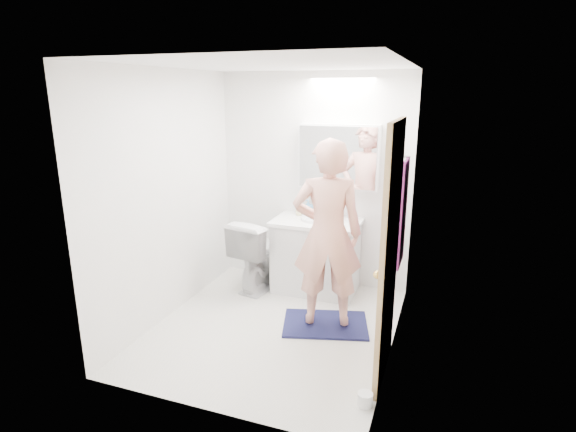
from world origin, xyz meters
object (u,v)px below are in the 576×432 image
at_px(vanity_cabinet, 316,257).
at_px(medicine_cabinet, 339,157).
at_px(toilet_paper_roll, 365,399).
at_px(toilet, 263,253).
at_px(soap_bottle_a, 299,207).
at_px(soap_bottle_b, 308,207).
at_px(toothbrush_cup, 338,215).
at_px(person, 327,234).

relative_size(vanity_cabinet, medicine_cabinet, 1.02).
bearing_deg(vanity_cabinet, toilet_paper_roll, -63.19).
bearing_deg(toilet, soap_bottle_a, -130.40).
bearing_deg(vanity_cabinet, toilet, -169.09).
relative_size(vanity_cabinet, soap_bottle_a, 4.49).
xyz_separation_m(toilet, soap_bottle_b, (0.44, 0.30, 0.50)).
bearing_deg(vanity_cabinet, medicine_cabinet, 50.10).
distance_m(toothbrush_cup, toilet_paper_roll, 2.22).
height_order(medicine_cabinet, toilet, medicine_cabinet).
relative_size(medicine_cabinet, toothbrush_cup, 9.44).
bearing_deg(toothbrush_cup, vanity_cabinet, -141.10).
height_order(person, soap_bottle_a, person).
relative_size(person, toothbrush_cup, 18.84).
bearing_deg(toilet_paper_roll, vanity_cabinet, 116.81).
distance_m(soap_bottle_a, soap_bottle_b, 0.11).
bearing_deg(person, soap_bottle_b, -78.42).
height_order(person, toothbrush_cup, person).
height_order(toilet, soap_bottle_b, soap_bottle_b).
height_order(vanity_cabinet, person, person).
bearing_deg(toilet_paper_roll, person, 119.31).
xyz_separation_m(vanity_cabinet, toilet_paper_roll, (0.90, -1.78, -0.34)).
relative_size(vanity_cabinet, person, 0.51).
bearing_deg(toilet, medicine_cabinet, -145.31).
relative_size(medicine_cabinet, soap_bottle_a, 4.39).
height_order(soap_bottle_b, toothbrush_cup, soap_bottle_b).
distance_m(soap_bottle_a, toothbrush_cup, 0.46).
height_order(toilet, toilet_paper_roll, toilet).
xyz_separation_m(soap_bottle_b, toilet_paper_roll, (1.05, -1.96, -0.86)).
distance_m(toilet, soap_bottle_a, 0.67).
distance_m(vanity_cabinet, person, 0.98).
xyz_separation_m(medicine_cabinet, soap_bottle_a, (-0.43, -0.06, -0.58)).
xyz_separation_m(toilet, toothbrush_cup, (0.79, 0.28, 0.45)).
relative_size(vanity_cabinet, toilet_paper_roll, 8.18).
distance_m(person, toilet_paper_roll, 1.47).
bearing_deg(soap_bottle_a, soap_bottle_b, 16.60).
bearing_deg(toilet, person, 157.07).
relative_size(person, soap_bottle_b, 9.57).
height_order(toothbrush_cup, toilet_paper_roll, toothbrush_cup).
xyz_separation_m(medicine_cabinet, person, (0.15, -0.96, -0.57)).
distance_m(person, toothbrush_cup, 0.93).
bearing_deg(toilet, toothbrush_cup, -149.05).
bearing_deg(soap_bottle_b, person, -62.95).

